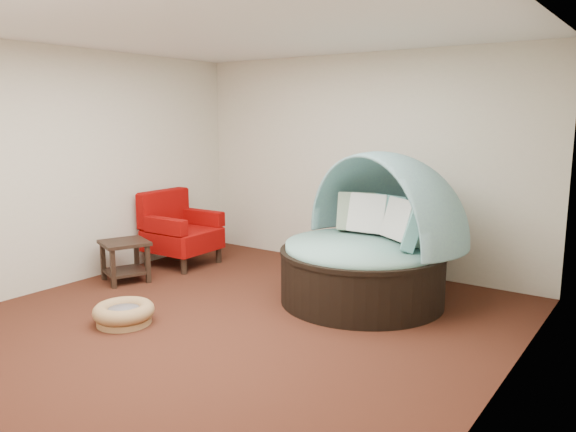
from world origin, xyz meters
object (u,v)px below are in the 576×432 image
Objects in this scene: canopy_daybed at (371,233)px; side_table at (125,255)px; red_armchair at (179,231)px; pet_basket at (124,313)px.

side_table is (-2.77, -1.09, -0.43)m from canopy_daybed.
canopy_daybed is at bearing 0.75° from red_armchair.
red_armchair is at bearing -153.71° from canopy_daybed.
pet_basket is at bearing -104.82° from canopy_daybed.
canopy_daybed is 3.01m from side_table.
side_table is at bearing -134.68° from canopy_daybed.
side_table is at bearing 140.26° from pet_basket.
canopy_daybed reaches higher than red_armchair.
pet_basket is at bearing -39.74° from side_table.
pet_basket is 1.50m from side_table.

